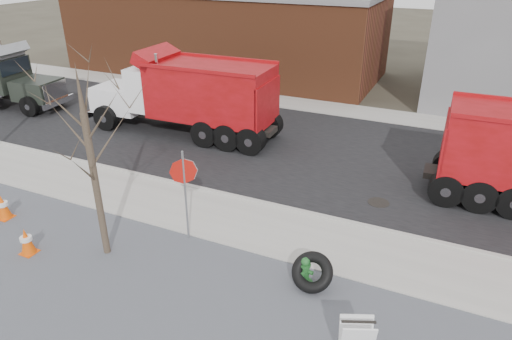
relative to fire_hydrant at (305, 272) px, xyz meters
The scene contains 15 objects.
ground 2.64m from the fire_hydrant, 143.37° to the left, with size 120.00×120.00×0.00m, color #383328.
gravel_verge 2.88m from the fire_hydrant, 137.27° to the right, with size 60.00×5.00×0.03m, color slate.
sidewalk 2.79m from the fire_hydrant, 139.22° to the left, with size 60.00×2.50×0.06m, color #9E9B93.
curb 3.76m from the fire_hydrant, 124.01° to the left, with size 60.00×0.15×0.11m, color #9E9B93.
road 8.14m from the fire_hydrant, 104.95° to the left, with size 60.00×9.40×0.02m, color black.
far_sidewalk 13.73m from the fire_hydrant, 98.80° to the left, with size 60.00×2.00×0.06m, color #9E9B93.
building_brick 22.28m from the fire_hydrant, 123.10° to the left, with size 20.20×8.20×5.30m.
bare_tree 6.15m from the fire_hydrant, 168.90° to the right, with size 3.20×3.20×5.20m.
fire_hydrant is the anchor object (origin of this frame).
truck_tire 0.23m from the fire_hydrant, 16.99° to the right, with size 1.03×0.92×0.92m.
stop_sign 3.97m from the fire_hydrant, behind, with size 0.62×0.46×2.73m.
sandwich_board 2.42m from the fire_hydrant, 46.00° to the right, with size 0.78×0.65×0.94m.
traffic_cone_near 9.39m from the fire_hydrant, behind, with size 0.43×0.43×0.82m.
traffic_cone_far 7.46m from the fire_hydrant, 164.83° to the right, with size 0.41×0.41×0.79m.
dump_truck_red_b 11.07m from the fire_hydrant, 136.71° to the left, with size 8.69×2.72×3.65m.
Camera 1 is at (4.73, -10.19, 7.46)m, focal length 32.00 mm.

